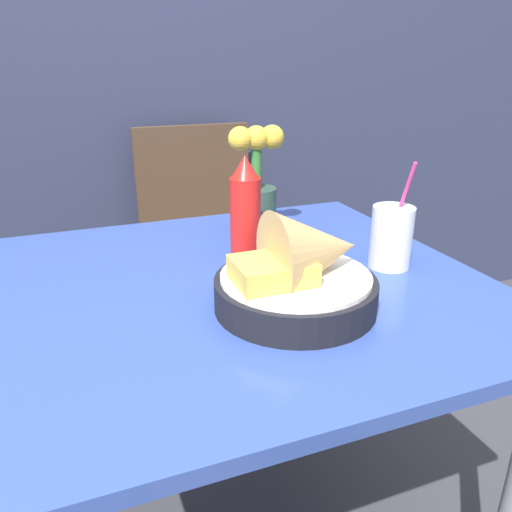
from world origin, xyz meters
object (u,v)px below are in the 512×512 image
object	(u,v)px
food_basket	(302,274)
flower_vase	(256,188)
ketchup_bottle	(245,211)
drink_cup	(391,239)
chair_far_window	(202,235)

from	to	relation	value
food_basket	flower_vase	size ratio (longest dim) A/B	1.07
food_basket	ketchup_bottle	bearing A→B (deg)	93.68
ketchup_bottle	drink_cup	bearing A→B (deg)	-27.76
flower_vase	food_basket	bearing A→B (deg)	-99.56
ketchup_bottle	drink_cup	xyz separation A→B (m)	(0.25, -0.13, -0.05)
chair_far_window	ketchup_bottle	bearing A→B (deg)	-97.90
ketchup_bottle	drink_cup	distance (m)	0.28
chair_far_window	drink_cup	size ratio (longest dim) A/B	4.29
ketchup_bottle	drink_cup	size ratio (longest dim) A/B	1.01
chair_far_window	ketchup_bottle	size ratio (longest dim) A/B	4.25
food_basket	flower_vase	xyz separation A→B (m)	(0.06, 0.36, 0.05)
chair_far_window	food_basket	distance (m)	0.98
food_basket	ketchup_bottle	distance (m)	0.23
food_basket	drink_cup	xyz separation A→B (m)	(0.23, 0.09, -0.00)
ketchup_bottle	flower_vase	distance (m)	0.15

